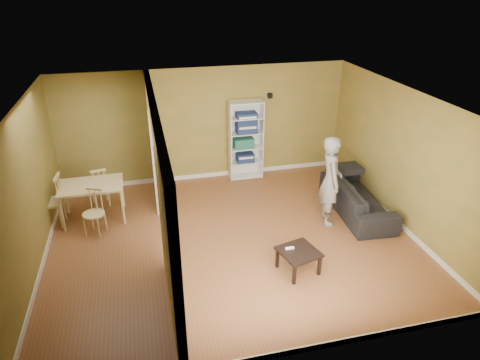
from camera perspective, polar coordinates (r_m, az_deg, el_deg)
The scene contains 16 objects.
room_shell at distance 7.28m, azimuth -1.16°, elevation 0.58°, with size 6.50×6.50×6.50m.
partition at distance 7.15m, azimuth -10.59°, elevation -0.39°, with size 0.22×5.50×2.60m, color #AA813B, non-canonical shape.
wall_speaker at distance 9.89m, azimuth 4.02°, elevation 11.15°, with size 0.10×0.10×0.10m, color black.
sofa at distance 8.94m, azimuth 15.42°, elevation -1.69°, with size 0.92×2.16×0.82m, color black.
person at distance 8.17m, azimuth 12.07°, elevation 0.87°, with size 0.59×0.75×2.06m, color slate.
bookshelf at distance 9.95m, azimuth 0.70°, elevation 5.40°, with size 0.78×0.34×1.85m.
paper_box_navy_a at distance 10.07m, azimuth 0.67°, elevation 3.02°, with size 0.40×0.26×0.21m, color navy.
paper_box_teal at distance 9.92m, azimuth 0.48°, elevation 4.98°, with size 0.45×0.29×0.23m, color #0E6B53.
paper_box_navy_b at distance 9.81m, azimuth 0.84°, elevation 7.00°, with size 0.46×0.30×0.24m, color navy.
paper_box_navy_c at distance 9.73m, azimuth 0.84°, elevation 8.32°, with size 0.46×0.30×0.24m, color navy.
coffee_table at distance 7.06m, azimuth 7.83°, elevation -9.73°, with size 0.59×0.59×0.39m.
game_controller at distance 7.04m, azimuth 6.63°, elevation -9.01°, with size 0.14×0.04×0.03m, color white.
dining_table at distance 8.74m, azimuth -19.23°, elevation -1.02°, with size 1.20×0.80×0.75m.
chair_left at distance 8.87m, azimuth -23.89°, elevation -2.56°, with size 0.48×0.48×1.04m, color tan, non-canonical shape.
chair_near at distance 8.33m, azimuth -18.96°, elevation -4.16°, with size 0.40×0.40×0.88m, color tan, non-canonical shape.
chair_far at distance 9.31m, azimuth -18.25°, elevation -0.75°, with size 0.40×0.40×0.88m, color tan, non-canonical shape.
Camera 1 is at (-1.40, -6.43, 4.42)m, focal length 32.00 mm.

